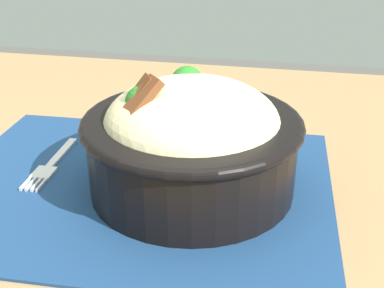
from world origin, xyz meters
The scene contains 4 objects.
table centered at (0.00, 0.00, 0.69)m, with size 1.08×0.83×0.76m.
placemat centered at (-0.03, 0.03, 0.76)m, with size 0.40×0.32×0.00m, color navy.
bowl centered at (-0.09, 0.02, 0.82)m, with size 0.23×0.23×0.13m.
fork centered at (0.07, 0.01, 0.76)m, with size 0.02×0.12×0.00m.
Camera 1 is at (-0.18, 0.47, 1.04)m, focal length 47.68 mm.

